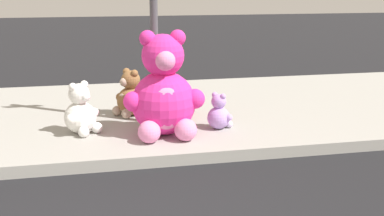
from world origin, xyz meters
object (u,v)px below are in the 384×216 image
(plush_white, at_px, (81,113))
(plush_brown, at_px, (130,97))
(sign_pole, at_px, (154,3))
(plush_red, at_px, (180,101))
(plush_pink_large, at_px, (164,94))
(plush_lavender, at_px, (219,114))

(plush_white, height_order, plush_brown, plush_brown)
(sign_pole, distance_m, plush_red, 1.59)
(sign_pole, bearing_deg, plush_pink_large, -86.73)
(plush_pink_large, xyz_separation_m, plush_white, (-1.07, 0.30, -0.27))
(sign_pole, bearing_deg, plush_red, 40.25)
(plush_pink_large, bearing_deg, plush_red, 67.30)
(plush_white, distance_m, plush_brown, 1.06)
(sign_pole, xyz_separation_m, plush_brown, (-0.32, 0.49, -1.41))
(plush_lavender, bearing_deg, plush_pink_large, -171.38)
(sign_pole, bearing_deg, plush_white, -164.16)
(plush_white, bearing_deg, sign_pole, 15.84)
(plush_pink_large, xyz_separation_m, plush_red, (0.40, 0.96, -0.34))
(sign_pole, xyz_separation_m, plush_pink_large, (0.03, -0.59, -1.14))
(sign_pole, distance_m, plush_pink_large, 1.29)
(plush_pink_large, relative_size, plush_red, 2.62)
(plush_white, xyz_separation_m, plush_brown, (0.72, 0.78, 0.01))
(sign_pole, distance_m, plush_brown, 1.53)
(plush_pink_large, distance_m, plush_lavender, 0.87)
(sign_pole, relative_size, plush_white, 4.55)
(plush_pink_large, distance_m, plush_brown, 1.17)
(plush_lavender, bearing_deg, plush_red, 114.75)
(sign_pole, height_order, plush_red, sign_pole)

